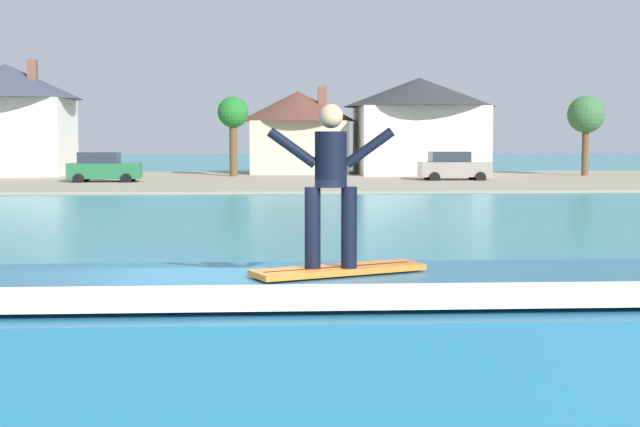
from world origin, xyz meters
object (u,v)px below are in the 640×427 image
object	(u,v)px
wave_crest	(341,349)
surfboard	(339,270)
house_gabled_white	(419,121)
tree_tall_bare	(233,116)
house_small_cottage	(298,128)
house_with_chimney	(7,113)
car_near_shore	(103,168)
car_far_shore	(453,166)
tree_short_bushy	(586,116)
surfer	(331,177)

from	to	relation	value
wave_crest	surfboard	world-z (taller)	surfboard
house_gabled_white	tree_tall_bare	bearing A→B (deg)	-165.59
surfboard	house_small_cottage	size ratio (longest dim) A/B	0.22
house_with_chimney	tree_tall_bare	distance (m)	15.74
car_near_shore	car_far_shore	size ratio (longest dim) A/B	0.97
house_with_chimney	house_gabled_white	size ratio (longest dim) A/B	0.95
tree_short_bushy	surfer	bearing A→B (deg)	-111.64
house_gabled_white	tree_tall_bare	xyz separation A→B (m)	(-12.94, -3.33, 0.26)
wave_crest	car_far_shore	size ratio (longest dim) A/B	2.45
surfboard	tree_tall_bare	world-z (taller)	tree_tall_bare
wave_crest	house_small_cottage	xyz separation A→B (m)	(1.63, 57.82, 2.60)
car_far_shore	surfboard	bearing A→B (deg)	-102.83
car_near_shore	surfer	bearing A→B (deg)	-77.72
car_near_shore	house_small_cottage	bearing A→B (deg)	44.44
house_with_chimney	tree_short_bushy	size ratio (longest dim) A/B	1.86
surfboard	house_gabled_white	distance (m)	57.29
house_with_chimney	wave_crest	bearing A→B (deg)	-71.83
house_gabled_white	car_far_shore	bearing A→B (deg)	-85.79
house_with_chimney	tree_short_bushy	distance (m)	39.25
car_near_shore	tree_short_bushy	distance (m)	31.85
wave_crest	tree_short_bushy	xyz separation A→B (m)	(20.82, 52.54, 3.39)
wave_crest	surfboard	distance (m)	0.86
tree_tall_bare	car_near_shore	bearing A→B (deg)	-138.00
tree_tall_bare	house_with_chimney	bearing A→B (deg)	169.39
house_with_chimney	tree_short_bushy	world-z (taller)	house_with_chimney
surfboard	tree_short_bushy	world-z (taller)	tree_short_bushy
house_small_cottage	tree_tall_bare	bearing A→B (deg)	-131.92
surfer	car_near_shore	size ratio (longest dim) A/B	0.39
house_small_cottage	surfer	bearing A→B (deg)	-91.73
car_far_shore	car_near_shore	bearing A→B (deg)	-177.00
wave_crest	house_with_chimney	bearing A→B (deg)	108.17
wave_crest	surfer	distance (m)	1.81
tree_tall_bare	surfer	bearing A→B (deg)	-87.08
surfer	car_near_shore	xyz separation A→B (m)	(-10.11, 46.42, -1.58)
house_small_cottage	car_far_shore	bearing A→B (deg)	-49.05
car_near_shore	house_with_chimney	xyz separation A→B (m)	(-8.07, 9.57, 3.43)
surfer	house_gabled_white	size ratio (longest dim) A/B	0.15
car_far_shore	tree_short_bushy	size ratio (longest dim) A/B	0.78
surfboard	surfer	size ratio (longest dim) A/B	1.13
wave_crest	house_gabled_white	bearing A→B (deg)	79.80
surfboard	car_far_shore	xyz separation A→B (m)	(10.80, 47.44, -0.63)
house_gabled_white	tree_tall_bare	size ratio (longest dim) A/B	1.98
house_with_chimney	car_far_shore	bearing A→B (deg)	-16.24
tree_tall_bare	tree_short_bushy	distance (m)	23.65
house_with_chimney	tree_short_bushy	xyz separation A→B (m)	(39.12, -3.21, -0.26)
wave_crest	house_small_cottage	world-z (taller)	house_small_cottage
car_near_shore	car_far_shore	world-z (taller)	same
surfer	car_far_shore	bearing A→B (deg)	77.09
wave_crest	house_gabled_white	size ratio (longest dim) A/B	0.99
surfer	tree_tall_bare	world-z (taller)	tree_tall_bare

